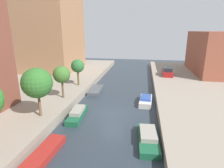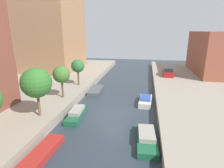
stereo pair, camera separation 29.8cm
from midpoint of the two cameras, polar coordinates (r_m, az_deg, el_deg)
The scene contains 12 objects.
ground_plane at distance 21.36m, azimuth -0.16°, elevation -9.17°, with size 84.00×84.00×0.00m, color #28333D.
apartment_tower_far at distance 42.03m, azimuth -18.53°, elevation 18.15°, with size 10.00×12.43×20.28m, color #9E704C.
low_block_right at distance 42.07m, azimuth 30.53°, elevation 8.35°, with size 10.00×14.88×8.00m, color brown.
street_tree_2 at distance 18.85m, azimuth -22.61°, elevation 0.26°, with size 2.91×2.91×4.85m.
street_tree_3 at distance 23.45m, azimuth -15.69°, elevation 2.78°, with size 2.11×2.11×4.03m.
street_tree_4 at distance 28.52m, azimuth -10.89°, elevation 5.42°, with size 2.01×2.01×4.00m.
parked_car at distance 36.39m, azimuth 16.54°, elevation 3.66°, with size 1.79×4.48×1.58m.
moored_boat_left_1 at distance 15.69m, azimuth -20.84°, elevation -19.50°, with size 1.58×4.56×0.55m.
moored_boat_left_2 at distance 20.81m, azimuth -11.08°, elevation -9.01°, with size 1.65×4.62×0.95m.
moored_boat_left_3 at distance 28.85m, azimuth -5.36°, elevation -1.86°, with size 1.89×4.63×0.48m.
moored_boat_right_2 at distance 16.55m, azimuth 10.55°, elevation -16.11°, with size 1.92×4.69×0.93m.
moored_boat_right_3 at distance 24.40m, azimuth 10.06°, elevation -5.05°, with size 1.72×3.90×0.95m.
Camera 1 is at (3.22, -19.03, 9.17)m, focal length 29.52 mm.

